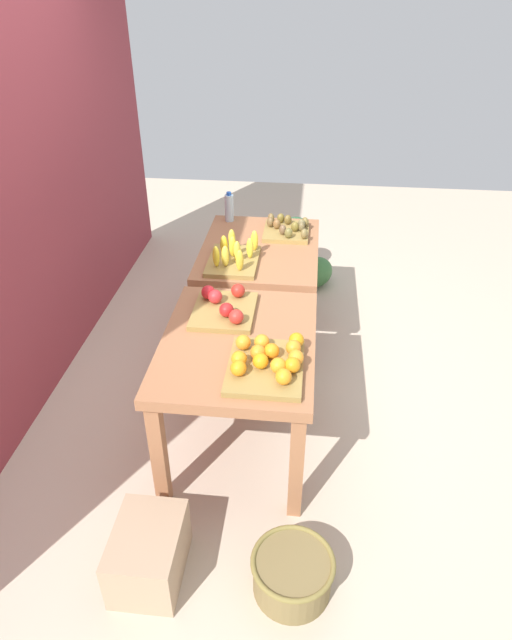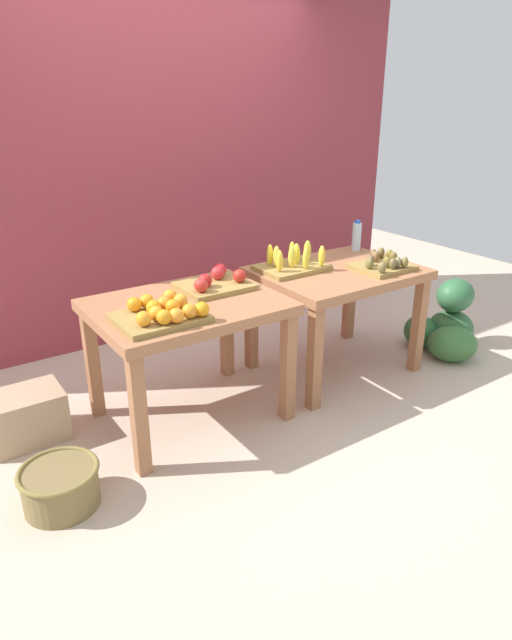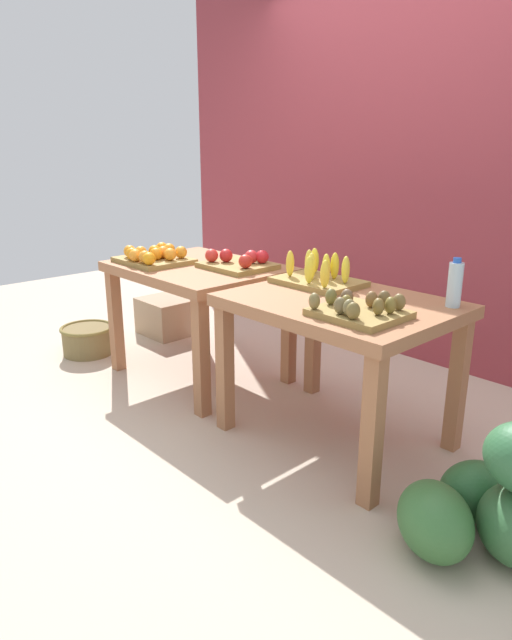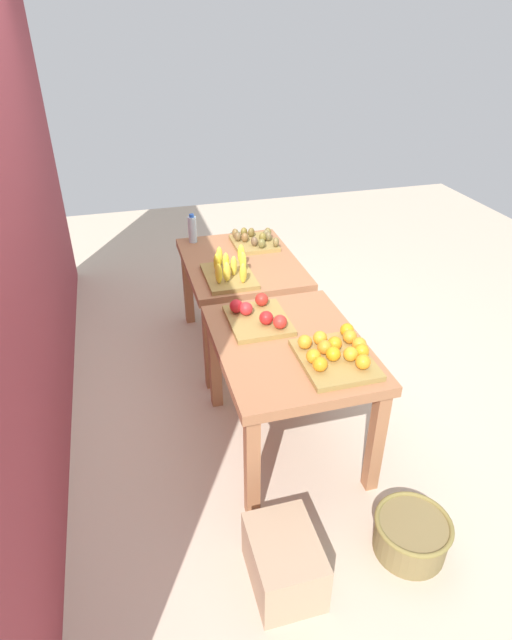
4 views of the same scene
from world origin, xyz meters
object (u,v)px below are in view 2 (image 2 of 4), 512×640
object	(u,v)px
kiwi_bin	(383,264)
watermelon_pile	(446,326)
water_bottle	(357,236)
orange_bin	(163,312)
display_table_right	(337,284)
cardboard_produce_box	(27,416)
display_table_left	(187,320)
apple_bin	(215,282)
banana_crate	(292,263)
wicker_basket	(60,486)

from	to	relation	value
kiwi_bin	watermelon_pile	size ratio (longest dim) A/B	0.51
water_bottle	orange_bin	bearing A→B (deg)	-165.70
display_table_right	cardboard_produce_box	xyz separation A→B (m)	(-1.99, 0.30, -0.48)
display_table_left	orange_bin	size ratio (longest dim) A/B	2.35
apple_bin	cardboard_produce_box	size ratio (longest dim) A/B	1.00
kiwi_bin	water_bottle	world-z (taller)	water_bottle
display_table_right	water_bottle	world-z (taller)	water_bottle
display_table_left	apple_bin	world-z (taller)	apple_bin
kiwi_bin	orange_bin	bearing A→B (deg)	-179.91
water_bottle	banana_crate	bearing A→B (deg)	-169.22
apple_bin	kiwi_bin	xyz separation A→B (m)	(1.11, -0.28, -0.00)
display_table_left	apple_bin	xyz separation A→B (m)	(0.25, 0.11, 0.14)
display_table_left	banana_crate	xyz separation A→B (m)	(0.85, 0.14, 0.15)
display_table_left	cardboard_produce_box	xyz separation A→B (m)	(-0.87, 0.30, -0.48)
kiwi_bin	water_bottle	size ratio (longest dim) A/B	1.60
orange_bin	wicker_basket	bearing A→B (deg)	-165.02
wicker_basket	display_table_right	bearing A→B (deg)	9.95
wicker_basket	water_bottle	bearing A→B (deg)	14.49
apple_bin	kiwi_bin	world-z (taller)	apple_bin
display_table_right	banana_crate	distance (m)	0.34
display_table_right	orange_bin	bearing A→B (deg)	-172.56
cardboard_produce_box	water_bottle	bearing A→B (deg)	-0.58
display_table_right	kiwi_bin	xyz separation A→B (m)	(0.24, -0.17, 0.14)
orange_bin	watermelon_pile	distance (m)	2.33
orange_bin	kiwi_bin	distance (m)	1.58
display_table_right	wicker_basket	world-z (taller)	display_table_right
apple_bin	water_bottle	xyz separation A→B (m)	(1.30, 0.16, 0.07)
apple_bin	banana_crate	world-z (taller)	banana_crate
display_table_right	display_table_left	bearing A→B (deg)	180.00
apple_bin	wicker_basket	distance (m)	1.38
wicker_basket	display_table_left	bearing A→B (deg)	21.79
wicker_basket	apple_bin	bearing A→B (deg)	22.27
cardboard_produce_box	orange_bin	bearing A→B (deg)	-36.28
orange_bin	banana_crate	distance (m)	1.12
orange_bin	water_bottle	size ratio (longest dim) A/B	1.97
apple_bin	display_table_left	bearing A→B (deg)	-156.10
banana_crate	watermelon_pile	size ratio (longest dim) A/B	0.63
kiwi_bin	cardboard_produce_box	size ratio (longest dim) A/B	0.90
banana_crate	kiwi_bin	distance (m)	0.60
water_bottle	wicker_basket	xyz separation A→B (m)	(-2.42, -0.63, -0.73)
display_table_right	apple_bin	size ratio (longest dim) A/B	2.60
water_bottle	cardboard_produce_box	world-z (taller)	water_bottle
apple_bin	watermelon_pile	distance (m)	1.90
display_table_right	kiwi_bin	size ratio (longest dim) A/B	2.89
watermelon_pile	orange_bin	bearing A→B (deg)	178.33
cardboard_produce_box	watermelon_pile	bearing A→B (deg)	-10.57
banana_crate	watermelon_pile	distance (m)	1.37
kiwi_bin	watermelon_pile	distance (m)	0.89
display_table_left	watermelon_pile	bearing A→B (deg)	-6.77
banana_crate	wicker_basket	world-z (taller)	banana_crate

